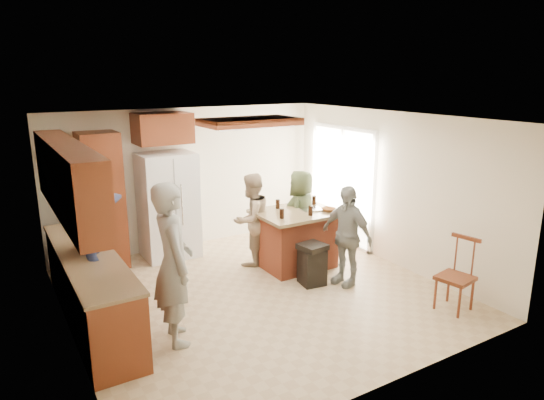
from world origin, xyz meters
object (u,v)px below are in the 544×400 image
person_counter (98,250)px  kitchen_island (296,238)px  spindle_chair (456,277)px  person_behind_right (301,214)px  refrigerator (168,205)px  person_front_left (173,264)px  person_behind_left (251,220)px  person_side_right (346,235)px  trash_bin (312,264)px

person_counter → kitchen_island: 3.13m
spindle_chair → kitchen_island: bearing=112.1°
person_counter → kitchen_island: person_counter is taller
kitchen_island → spindle_chair: spindle_chair is taller
person_behind_right → spindle_chair: size_ratio=1.52×
person_counter → person_behind_right: bearing=-74.8°
refrigerator → kitchen_island: size_ratio=1.41×
person_front_left → refrigerator: (0.89, 2.69, -0.06)m
person_behind_left → person_behind_right: 0.90m
person_behind_left → person_counter: (-2.52, -0.57, 0.14)m
person_behind_left → person_counter: 2.59m
person_behind_left → refrigerator: (-1.02, 1.06, 0.14)m
person_side_right → person_behind_right: bearing=166.3°
person_front_left → trash_bin: (2.30, 0.46, -0.64)m
person_front_left → person_counter: (-0.61, 1.06, -0.06)m
person_side_right → refrigerator: bearing=-154.0°
person_behind_left → spindle_chair: (1.54, -2.82, -0.31)m
person_side_right → kitchen_island: (-0.24, 0.95, -0.28)m
person_side_right → spindle_chair: size_ratio=1.52×
person_front_left → person_counter: size_ratio=1.06×
person_counter → spindle_chair: (4.06, -2.25, -0.45)m
person_side_right → trash_bin: size_ratio=2.40×
kitchen_island → spindle_chair: size_ratio=1.29×
person_counter → refrigerator: 2.22m
person_front_left → refrigerator: bearing=-10.0°
person_behind_right → person_side_right: bearing=48.0°
refrigerator → kitchen_island: (1.60, -1.52, -0.43)m
person_behind_right → person_side_right: 1.28m
person_side_right → person_counter: person_counter is taller
person_behind_left → person_side_right: 1.63m
person_behind_left → person_side_right: bearing=101.4°
person_behind_left → trash_bin: (0.38, -1.17, -0.45)m
person_front_left → person_side_right: person_front_left is taller
person_front_left → person_behind_right: size_ratio=1.27×
person_counter → trash_bin: person_counter is taller
person_behind_left → trash_bin: size_ratio=2.43×
kitchen_island → trash_bin: 0.76m
person_side_right → person_behind_left: bearing=-160.5°
person_front_left → person_counter: 1.22m
person_front_left → person_side_right: size_ratio=1.27×
trash_bin → spindle_chair: size_ratio=0.63×
person_behind_left → refrigerator: bearing=-64.8°
person_front_left → person_side_right: (2.74, 0.22, -0.20)m
person_behind_right → refrigerator: bearing=-71.1°
person_counter → refrigerator: size_ratio=1.00×
kitchen_island → spindle_chair: 2.55m
person_behind_right → refrigerator: size_ratio=0.84×
refrigerator → person_counter: bearing=-132.6°
person_side_right → trash_bin: 0.66m
person_behind_left → kitchen_island: size_ratio=1.19×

